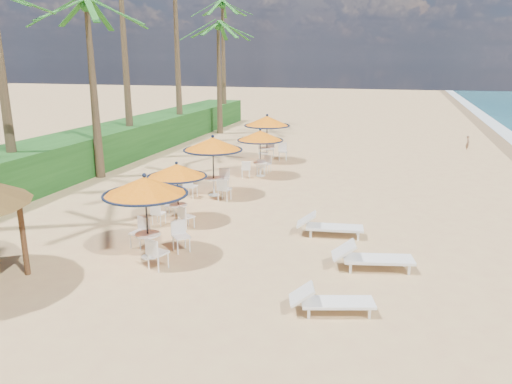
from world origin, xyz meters
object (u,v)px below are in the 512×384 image
at_px(station_3, 260,141).
at_px(lounger_mid, 370,257).
at_px(station_2, 213,151).
at_px(lounger_near, 329,300).
at_px(station_4, 268,127).
at_px(lounger_far, 328,225).
at_px(station_1, 176,178).
at_px(station_0, 147,196).

xyz_separation_m(station_3, lounger_mid, (5.74, -9.66, -1.31)).
relative_size(station_2, lounger_near, 1.28).
distance_m(station_4, lounger_far, 12.03).
bearing_deg(lounger_near, lounger_far, 82.62).
bearing_deg(station_2, station_3, 77.21).
distance_m(station_1, station_3, 7.45).
bearing_deg(station_2, station_1, -89.73).
height_order(station_1, station_2, station_2).
height_order(station_0, lounger_far, station_0).
bearing_deg(station_2, lounger_mid, -41.18).
distance_m(station_3, station_4, 3.58).
bearing_deg(lounger_mid, lounger_far, 110.24).
relative_size(station_3, lounger_mid, 1.02).
xyz_separation_m(station_1, lounger_mid, (6.60, -2.26, -1.19)).
height_order(station_0, station_1, station_0).
bearing_deg(lounger_far, lounger_near, -88.87).
bearing_deg(station_3, lounger_near, -67.78).
bearing_deg(lounger_far, lounger_mid, -64.88).
relative_size(station_4, lounger_mid, 1.14).
xyz_separation_m(station_1, lounger_near, (5.89, -4.92, -1.24)).
bearing_deg(station_4, lounger_far, -66.13).
height_order(station_2, lounger_near, station_2).
bearing_deg(lounger_mid, station_3, 108.47).
bearing_deg(lounger_near, station_2, 109.05).
xyz_separation_m(station_0, lounger_near, (5.31, -1.83, -1.48)).
relative_size(station_1, station_4, 0.83).
xyz_separation_m(station_0, lounger_far, (4.57, 3.11, -1.44)).
xyz_separation_m(station_2, lounger_near, (5.91, -8.45, -1.52)).
relative_size(station_0, lounger_mid, 1.09).
bearing_deg(lounger_mid, station_4, 103.19).
xyz_separation_m(station_3, station_4, (-0.54, 3.53, 0.21)).
bearing_deg(lounger_near, station_4, 93.46).
height_order(station_4, lounger_near, station_4).
distance_m(lounger_near, lounger_mid, 2.75).
relative_size(station_3, station_4, 0.89).
bearing_deg(station_1, station_3, 83.36).
bearing_deg(lounger_near, lounger_mid, 59.13).
xyz_separation_m(station_1, station_3, (0.86, 7.40, 0.12)).
relative_size(station_4, lounger_far, 1.20).
height_order(station_1, station_4, station_4).
height_order(station_0, lounger_mid, station_0).
distance_m(station_0, lounger_far, 5.71).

